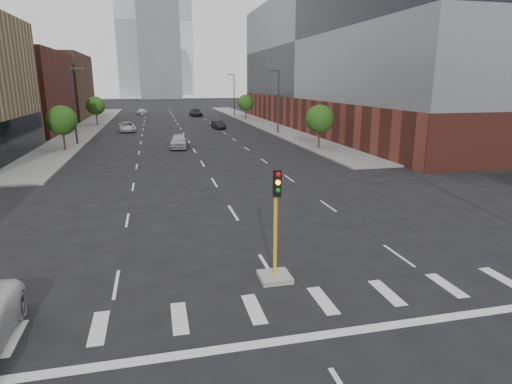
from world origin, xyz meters
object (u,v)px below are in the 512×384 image
object	(u,v)px
car_far_left	(127,127)
car_near_left	(179,141)
median_traffic_signal	(275,256)
car_mid_right	(218,125)
car_deep_right	(196,113)
car_distant	(142,112)

from	to	relation	value
car_far_left	car_near_left	bearing A→B (deg)	-75.97
median_traffic_signal	car_near_left	xyz separation A→B (m)	(-1.50, 35.34, -0.13)
car_mid_right	car_deep_right	bearing A→B (deg)	83.83
car_near_left	car_deep_right	world-z (taller)	car_near_left
car_deep_right	car_distant	size ratio (longest dim) A/B	1.36
car_near_left	median_traffic_signal	bearing A→B (deg)	-80.47
median_traffic_signal	car_far_left	world-z (taller)	median_traffic_signal
car_far_left	car_distant	distance (m)	35.62
median_traffic_signal	car_deep_right	bearing A→B (deg)	86.54
median_traffic_signal	car_deep_right	world-z (taller)	median_traffic_signal
car_mid_right	car_distant	distance (m)	36.93
car_deep_right	car_mid_right	bearing A→B (deg)	-91.81
car_mid_right	car_deep_right	xyz separation A→B (m)	(-1.02, 26.94, 0.15)
car_mid_right	car_near_left	bearing A→B (deg)	-119.05
car_near_left	car_mid_right	xyz separation A→B (m)	(7.48, 19.78, -0.16)
median_traffic_signal	car_distant	distance (m)	90.03
car_far_left	car_distant	bearing A→B (deg)	81.82
car_near_left	car_deep_right	distance (m)	47.17
car_near_left	car_mid_right	world-z (taller)	car_near_left
car_near_left	car_far_left	xyz separation A→B (m)	(-6.79, 18.84, -0.12)
car_near_left	car_far_left	distance (m)	20.02
median_traffic_signal	car_distant	world-z (taller)	median_traffic_signal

